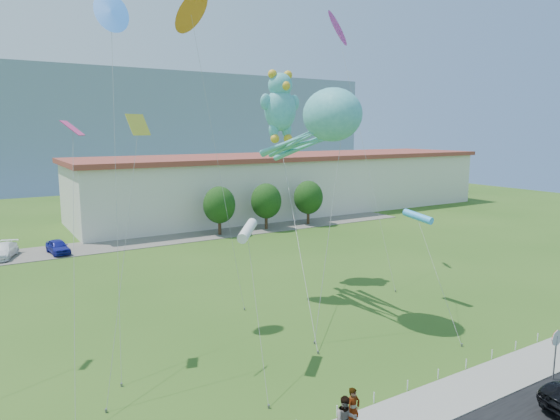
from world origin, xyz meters
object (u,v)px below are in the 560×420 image
object	(u,v)px
pedestrian_right	(346,420)
octopus_kite	(321,126)
warehouse	(292,183)
stop_sign	(556,343)
parked_car_white	(3,251)
parked_car_blue	(58,247)
pedestrian_left	(353,409)
teddy_bear_kite	(280,105)

from	to	relation	value
pedestrian_right	octopus_kite	size ratio (longest dim) A/B	0.13
warehouse	stop_sign	bearing A→B (deg)	-108.90
parked_car_white	parked_car_blue	world-z (taller)	parked_car_blue
pedestrian_left	octopus_kite	size ratio (longest dim) A/B	0.12
teddy_bear_kite	parked_car_white	bearing A→B (deg)	134.98
parked_car_white	pedestrian_left	bearing A→B (deg)	-55.63
pedestrian_right	octopus_kite	xyz separation A→B (m)	(7.17, 11.57, 10.82)
teddy_bear_kite	pedestrian_left	bearing A→B (deg)	-113.68
pedestrian_right	parked_car_blue	xyz separation A→B (m)	(-4.80, 37.00, -0.31)
pedestrian_left	parked_car_blue	size ratio (longest dim) A/B	0.45
pedestrian_left	stop_sign	bearing A→B (deg)	-16.45
stop_sign	pedestrian_left	bearing A→B (deg)	170.61
pedestrian_left	teddy_bear_kite	xyz separation A→B (m)	(8.29, 18.90, 12.52)
pedestrian_left	octopus_kite	distance (m)	16.77
stop_sign	parked_car_blue	xyz separation A→B (m)	(-16.21, 38.23, -1.16)
stop_sign	teddy_bear_kite	distance (m)	23.81
parked_car_white	stop_sign	bearing A→B (deg)	-42.85
stop_sign	pedestrian_left	world-z (taller)	stop_sign
parked_car_white	octopus_kite	distance (m)	32.96
stop_sign	warehouse	bearing A→B (deg)	71.10
octopus_kite	teddy_bear_kite	distance (m)	8.24
octopus_kite	pedestrian_right	bearing A→B (deg)	-121.77
teddy_bear_kite	pedestrian_right	bearing A→B (deg)	-115.06
warehouse	octopus_kite	world-z (taller)	octopus_kite
pedestrian_left	pedestrian_right	distance (m)	0.95
pedestrian_right	parked_car_white	world-z (taller)	pedestrian_right
stop_sign	parked_car_white	distance (m)	44.25
octopus_kite	warehouse	bearing A→B (deg)	59.63
pedestrian_left	octopus_kite	bearing A→B (deg)	52.95
pedestrian_left	pedestrian_right	xyz separation A→B (m)	(-0.79, -0.52, 0.07)
pedestrian_right	parked_car_white	xyz separation A→B (m)	(-9.33, 37.84, -0.32)
parked_car_blue	teddy_bear_kite	world-z (taller)	teddy_bear_kite
parked_car_white	teddy_bear_kite	bearing A→B (deg)	-25.82
pedestrian_right	pedestrian_left	bearing A→B (deg)	52.67
stop_sign	parked_car_blue	bearing A→B (deg)	112.97
stop_sign	teddy_bear_kite	size ratio (longest dim) A/B	0.16
warehouse	teddy_bear_kite	world-z (taller)	teddy_bear_kite
pedestrian_left	teddy_bear_kite	size ratio (longest dim) A/B	0.11
warehouse	teddy_bear_kite	size ratio (longest dim) A/B	3.81
pedestrian_right	parked_car_white	distance (m)	38.98
pedestrian_right	teddy_bear_kite	size ratio (longest dim) A/B	0.12
stop_sign	pedestrian_right	xyz separation A→B (m)	(-11.41, 1.24, -0.84)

